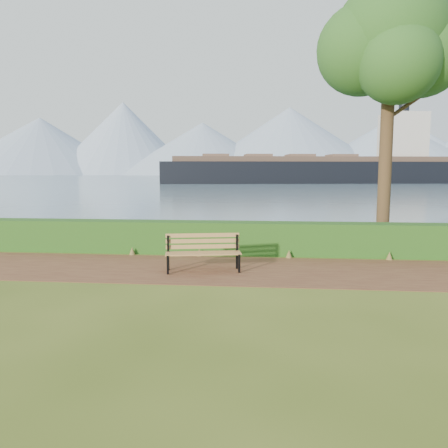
# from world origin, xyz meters

# --- Properties ---
(ground) EXTENTS (140.00, 140.00, 0.00)m
(ground) POSITION_xyz_m (0.00, 0.00, 0.00)
(ground) COLOR #445317
(ground) RESTS_ON ground
(path) EXTENTS (40.00, 3.40, 0.01)m
(path) POSITION_xyz_m (0.00, 0.30, 0.01)
(path) COLOR #52291C
(path) RESTS_ON ground
(hedge) EXTENTS (32.00, 0.85, 1.00)m
(hedge) POSITION_xyz_m (0.00, 2.60, 0.50)
(hedge) COLOR #194714
(hedge) RESTS_ON ground
(water) EXTENTS (700.00, 510.00, 0.00)m
(water) POSITION_xyz_m (0.00, 260.00, 0.01)
(water) COLOR slate
(water) RESTS_ON ground
(mountains) EXTENTS (585.00, 190.00, 70.00)m
(mountains) POSITION_xyz_m (-9.17, 406.05, 27.70)
(mountains) COLOR #8599B2
(mountains) RESTS_ON ground
(bench) EXTENTS (1.99, 0.93, 0.96)m
(bench) POSITION_xyz_m (-0.70, 0.11, 0.56)
(bench) COLOR black
(bench) RESTS_ON ground
(tree) EXTENTS (4.67, 3.93, 8.99)m
(tree) POSITION_xyz_m (4.79, 4.12, 6.69)
(tree) COLOR #382716
(tree) RESTS_ON ground
(cargo_ship) EXTENTS (67.88, 21.34, 20.36)m
(cargo_ship) POSITION_xyz_m (12.65, 91.00, 3.04)
(cargo_ship) COLOR black
(cargo_ship) RESTS_ON ground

